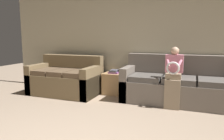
{
  "coord_description": "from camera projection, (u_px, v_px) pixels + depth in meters",
  "views": [
    {
      "loc": [
        1.22,
        -1.69,
        1.35
      ],
      "look_at": [
        -0.17,
        1.96,
        0.75
      ],
      "focal_mm": 35.0,
      "sensor_mm": 36.0,
      "label": 1
    }
  ],
  "objects": [
    {
      "name": "child_left_seated",
      "position": [
        173.0,
        75.0,
        4.1
      ],
      "size": [
        0.33,
        0.37,
        1.15
      ],
      "color": "gray",
      "rests_on": "ground_plane"
    },
    {
      "name": "book_stack",
      "position": [
        114.0,
        72.0,
        5.09
      ],
      "size": [
        0.23,
        0.24,
        0.08
      ],
      "color": "#7A4284",
      "rests_on": "side_shelf"
    },
    {
      "name": "couch_main",
      "position": [
        179.0,
        86.0,
        4.45
      ],
      "size": [
        2.29,
        0.86,
        0.96
      ],
      "color": "#70665B",
      "rests_on": "ground_plane"
    },
    {
      "name": "wall_back",
      "position": [
        139.0,
        40.0,
        5.05
      ],
      "size": [
        6.83,
        0.06,
        2.55
      ],
      "color": "#BCB293",
      "rests_on": "ground_plane"
    },
    {
      "name": "couch_side",
      "position": [
        66.0,
        80.0,
        5.15
      ],
      "size": [
        1.59,
        0.91,
        0.89
      ],
      "color": "brown",
      "rests_on": "ground_plane"
    },
    {
      "name": "side_shelf",
      "position": [
        114.0,
        83.0,
        5.13
      ],
      "size": [
        0.51,
        0.44,
        0.5
      ],
      "color": "#9E7A51",
      "rests_on": "ground_plane"
    }
  ]
}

